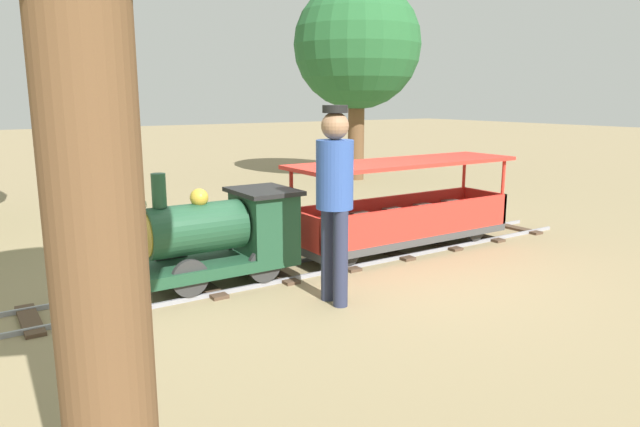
% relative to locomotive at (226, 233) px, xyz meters
% --- Properties ---
extents(ground_plane, '(60.00, 60.00, 0.00)m').
position_rel_locomotive_xyz_m(ground_plane, '(0.00, -1.18, -0.48)').
color(ground_plane, '#8C7A56').
extents(track, '(0.70, 6.40, 0.04)m').
position_rel_locomotive_xyz_m(track, '(0.00, -1.21, -0.47)').
color(track, gray).
rests_on(track, ground_plane).
extents(locomotive, '(0.66, 1.45, 1.02)m').
position_rel_locomotive_xyz_m(locomotive, '(0.00, 0.00, 0.00)').
color(locomotive, '#1E472D').
rests_on(locomotive, ground_plane).
extents(passenger_car, '(0.76, 2.70, 0.97)m').
position_rel_locomotive_xyz_m(passenger_car, '(0.00, -2.11, -0.06)').
color(passenger_car, '#3F3F3F').
rests_on(passenger_car, ground_plane).
extents(conductor_person, '(0.30, 0.30, 1.62)m').
position_rel_locomotive_xyz_m(conductor_person, '(-0.92, -0.55, 0.47)').
color(conductor_person, '#282D47').
rests_on(conductor_person, ground_plane).
extents(oak_tree_distant, '(2.54, 2.54, 3.98)m').
position_rel_locomotive_xyz_m(oak_tree_distant, '(4.88, -5.11, 2.20)').
color(oak_tree_distant, brown).
rests_on(oak_tree_distant, ground_plane).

